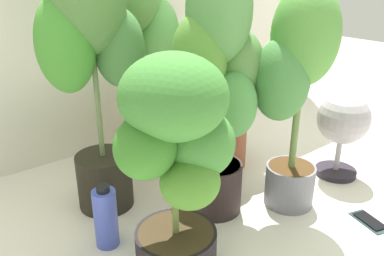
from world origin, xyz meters
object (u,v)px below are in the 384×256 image
at_px(potted_plant_center, 219,75).
at_px(potted_plant_back_left, 90,43).
at_px(potted_plant_front_left, 177,155).
at_px(potted_plant_back_center, 141,46).
at_px(nutrient_bottle, 106,217).
at_px(potted_plant_back_right, 224,87).
at_px(floor_fan, 343,122).
at_px(potted_plant_front_right, 295,76).
at_px(cell_phone, 370,221).

bearing_deg(potted_plant_center, potted_plant_back_left, 136.56).
height_order(potted_plant_front_left, potted_plant_back_center, potted_plant_back_center).
relative_size(potted_plant_back_center, nutrient_bottle, 4.44).
height_order(potted_plant_back_center, potted_plant_back_right, potted_plant_back_center).
xyz_separation_m(potted_plant_back_right, nutrient_bottle, (-0.71, -0.20, -0.27)).
relative_size(potted_plant_center, floor_fan, 2.41).
bearing_deg(potted_plant_back_right, potted_plant_back_center, 145.87).
distance_m(potted_plant_front_left, nutrient_bottle, 0.41).
xyz_separation_m(potted_plant_front_left, floor_fan, (0.93, 0.06, -0.15)).
bearing_deg(potted_plant_front_left, floor_fan, 3.65).
height_order(potted_plant_center, potted_plant_back_center, potted_plant_back_center).
bearing_deg(floor_fan, potted_plant_center, 30.26).
xyz_separation_m(potted_plant_back_center, floor_fan, (0.62, -0.61, -0.31)).
relative_size(potted_plant_front_left, potted_plant_front_right, 0.82).
bearing_deg(potted_plant_front_right, potted_plant_back_center, 111.61).
bearing_deg(nutrient_bottle, potted_plant_back_center, 44.28).
bearing_deg(potted_plant_back_center, nutrient_bottle, -135.72).
xyz_separation_m(potted_plant_back_left, cell_phone, (0.70, -0.72, -0.63)).
height_order(potted_plant_center, floor_fan, potted_plant_center).
bearing_deg(cell_phone, potted_plant_back_center, -49.77).
distance_m(potted_plant_center, nutrient_bottle, 0.61).
bearing_deg(nutrient_bottle, potted_plant_front_right, -17.94).
bearing_deg(potted_plant_front_right, potted_plant_back_right, 82.45).
relative_size(potted_plant_back_left, potted_plant_back_center, 1.03).
relative_size(cell_phone, floor_fan, 0.41).
bearing_deg(potted_plant_front_left, potted_plant_back_right, 37.32).
relative_size(potted_plant_front_right, cell_phone, 5.31).
bearing_deg(cell_phone, potted_plant_front_right, -44.84).
bearing_deg(nutrient_bottle, potted_plant_back_right, 15.72).
xyz_separation_m(potted_plant_front_left, potted_plant_center, (0.32, 0.19, 0.13)).
bearing_deg(potted_plant_back_center, potted_plant_front_left, -114.99).
distance_m(potted_plant_back_left, potted_plant_back_center, 0.36).
relative_size(potted_plant_front_left, nutrient_bottle, 3.02).
bearing_deg(floor_fan, potted_plant_back_center, -1.81).
bearing_deg(floor_fan, potted_plant_front_right, 43.63).
distance_m(potted_plant_back_left, potted_plant_front_right, 0.71).
height_order(floor_fan, nutrient_bottle, floor_fan).
bearing_deg(potted_plant_back_center, potted_plant_back_right, -34.13).
distance_m(potted_plant_front_left, potted_plant_center, 0.40).
bearing_deg(potted_plant_center, potted_plant_back_center, 91.30).
height_order(potted_plant_back_right, nutrient_bottle, potted_plant_back_right).
height_order(potted_plant_center, potted_plant_front_right, potted_plant_center).
distance_m(potted_plant_center, floor_fan, 0.69).
bearing_deg(floor_fan, potted_plant_back_right, -8.81).
relative_size(potted_plant_back_right, cell_phone, 4.13).
height_order(potted_plant_back_left, potted_plant_back_right, potted_plant_back_left).
relative_size(potted_plant_front_left, floor_fan, 1.79).
height_order(potted_plant_front_right, nutrient_bottle, potted_plant_front_right).
bearing_deg(potted_plant_back_left, potted_plant_center, -43.44).
height_order(potted_plant_front_left, potted_plant_front_right, potted_plant_front_right).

